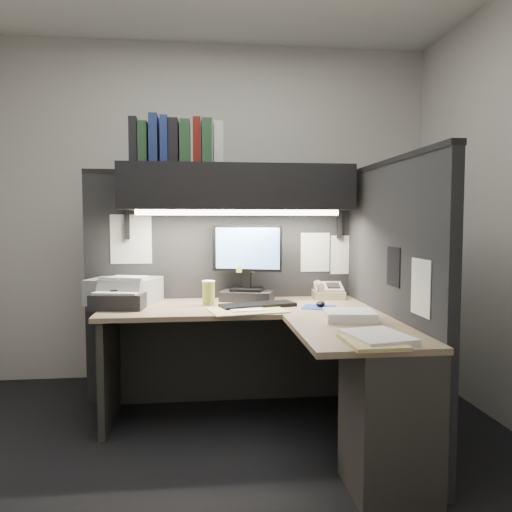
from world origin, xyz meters
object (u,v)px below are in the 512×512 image
at_px(overhead_shelf, 237,188).
at_px(printer, 124,290).
at_px(telephone, 328,292).
at_px(notebook_stack, 120,300).
at_px(coffee_cup, 209,294).
at_px(keyboard, 258,305).
at_px(monitor, 247,271).
at_px(desk, 303,374).

xyz_separation_m(overhead_shelf, printer, (-0.75, 0.00, -0.69)).
xyz_separation_m(telephone, notebook_stack, (-1.40, -0.25, 0.00)).
height_order(telephone, notebook_stack, notebook_stack).
relative_size(overhead_shelf, notebook_stack, 4.85).
relative_size(printer, notebook_stack, 1.30).
bearing_deg(coffee_cup, keyboard, -19.93).
bearing_deg(keyboard, telephone, 15.09).
bearing_deg(notebook_stack, monitor, 13.26).
height_order(desk, notebook_stack, notebook_stack).
bearing_deg(keyboard, monitor, 83.75).
bearing_deg(monitor, printer, -161.72).
xyz_separation_m(monitor, keyboard, (0.04, -0.26, -0.19)).
distance_m(keyboard, telephone, 0.63).
bearing_deg(notebook_stack, coffee_cup, 4.63).
relative_size(monitor, telephone, 2.31).
bearing_deg(printer, overhead_shelf, 17.73).
relative_size(overhead_shelf, keyboard, 3.25).
height_order(printer, notebook_stack, printer).
distance_m(monitor, notebook_stack, 0.86).
bearing_deg(coffee_cup, printer, 164.93).
height_order(telephone, coffee_cup, coffee_cup).
xyz_separation_m(keyboard, printer, (-0.87, 0.26, 0.07)).
bearing_deg(printer, desk, -17.71).
relative_size(desk, coffee_cup, 11.42).
relative_size(keyboard, notebook_stack, 1.49).
distance_m(coffee_cup, printer, 0.58).
bearing_deg(overhead_shelf, monitor, -0.29).
bearing_deg(notebook_stack, overhead_shelf, 14.42).
bearing_deg(monitor, telephone, 24.06).
bearing_deg(printer, monitor, 17.71).
xyz_separation_m(telephone, printer, (-1.40, -0.06, 0.04)).
height_order(coffee_cup, printer, printer).
height_order(keyboard, coffee_cup, coffee_cup).
xyz_separation_m(desk, telephone, (0.35, 0.81, 0.33)).
relative_size(desk, telephone, 7.57).
height_order(desk, printer, printer).
relative_size(telephone, coffee_cup, 1.51).
distance_m(overhead_shelf, keyboard, 0.81).
height_order(monitor, coffee_cup, monitor).
relative_size(desk, keyboard, 3.56).
distance_m(desk, printer, 1.35).
height_order(keyboard, notebook_stack, notebook_stack).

